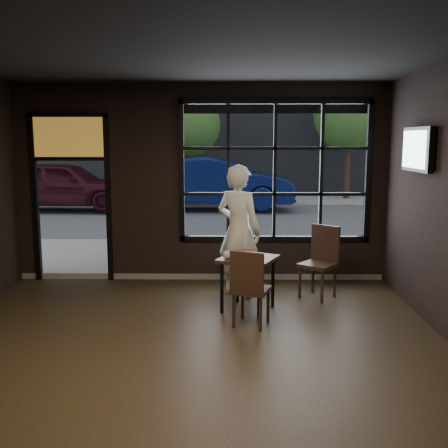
{
  "coord_description": "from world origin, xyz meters",
  "views": [
    {
      "loc": [
        0.49,
        -4.96,
        2.31
      ],
      "look_at": [
        0.4,
        2.2,
        1.15
      ],
      "focal_mm": 42.0,
      "sensor_mm": 36.0,
      "label": 1
    }
  ],
  "objects_px": {
    "man": "(239,231)",
    "navy_car": "(218,182)",
    "chair_near": "(251,287)",
    "cafe_table": "(248,283)"
  },
  "relations": [
    {
      "from": "chair_near",
      "to": "man",
      "type": "xyz_separation_m",
      "value": [
        -0.14,
        1.28,
        0.49
      ]
    },
    {
      "from": "cafe_table",
      "to": "man",
      "type": "relative_size",
      "value": 0.38
    },
    {
      "from": "navy_car",
      "to": "chair_near",
      "type": "bearing_deg",
      "value": -174.68
    },
    {
      "from": "man",
      "to": "navy_car",
      "type": "xyz_separation_m",
      "value": [
        -0.53,
        9.49,
        -0.06
      ]
    },
    {
      "from": "chair_near",
      "to": "navy_car",
      "type": "xyz_separation_m",
      "value": [
        -0.67,
        10.77,
        0.43
      ]
    },
    {
      "from": "cafe_table",
      "to": "man",
      "type": "distance_m",
      "value": 0.92
    },
    {
      "from": "man",
      "to": "navy_car",
      "type": "bearing_deg",
      "value": -54.33
    },
    {
      "from": "chair_near",
      "to": "navy_car",
      "type": "bearing_deg",
      "value": -66.72
    },
    {
      "from": "man",
      "to": "navy_car",
      "type": "distance_m",
      "value": 9.51
    },
    {
      "from": "chair_near",
      "to": "cafe_table",
      "type": "bearing_deg",
      "value": -67.93
    }
  ]
}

